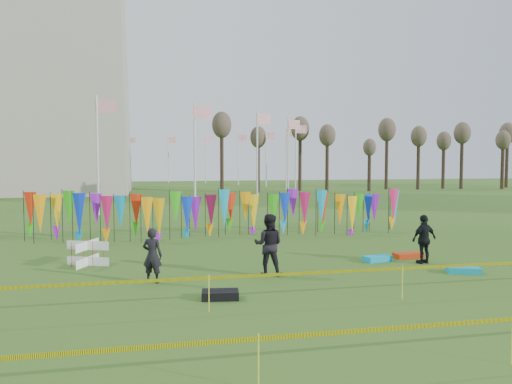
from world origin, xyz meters
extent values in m
plane|color=#2D5217|center=(0.00, 0.00, 0.00)|extent=(160.00, 160.00, 0.00)
cylinder|color=silver|center=(14.00, 48.00, 4.00)|extent=(0.16, 0.16, 8.00)
plane|color=red|center=(14.60, 48.00, 7.30)|extent=(1.40, 0.00, 1.40)
cylinder|color=silver|center=(13.05, 55.25, 4.00)|extent=(0.16, 0.16, 8.00)
plane|color=red|center=(13.65, 55.25, 7.30)|extent=(1.40, 0.00, 1.40)
cylinder|color=silver|center=(10.25, 62.00, 4.00)|extent=(0.16, 0.16, 8.00)
plane|color=red|center=(10.85, 62.00, 7.30)|extent=(1.40, 0.00, 1.40)
cylinder|color=silver|center=(5.80, 67.80, 4.00)|extent=(0.16, 0.16, 8.00)
plane|color=red|center=(6.40, 67.80, 7.30)|extent=(1.40, 0.00, 1.40)
cylinder|color=silver|center=(0.00, 72.25, 4.00)|extent=(0.16, 0.16, 8.00)
plane|color=red|center=(0.60, 72.25, 7.30)|extent=(1.40, 0.00, 1.40)
cylinder|color=silver|center=(-6.75, 75.05, 4.00)|extent=(0.16, 0.16, 8.00)
plane|color=red|center=(-6.15, 75.05, 7.30)|extent=(1.40, 0.00, 1.40)
cylinder|color=silver|center=(-14.00, 76.00, 4.00)|extent=(0.16, 0.16, 8.00)
plane|color=red|center=(-13.40, 76.00, 7.30)|extent=(1.40, 0.00, 1.40)
cylinder|color=silver|center=(-21.25, 75.05, 4.00)|extent=(0.16, 0.16, 8.00)
plane|color=red|center=(-20.65, 75.05, 7.30)|extent=(1.40, 0.00, 1.40)
cylinder|color=silver|center=(-6.75, 20.95, 4.00)|extent=(0.16, 0.16, 8.00)
plane|color=red|center=(-6.15, 20.95, 7.30)|extent=(1.40, 0.00, 1.40)
cylinder|color=silver|center=(0.00, 23.75, 4.00)|extent=(0.16, 0.16, 8.00)
plane|color=red|center=(0.60, 23.75, 7.30)|extent=(1.40, 0.00, 1.40)
cylinder|color=silver|center=(5.80, 28.20, 4.00)|extent=(0.16, 0.16, 8.00)
plane|color=red|center=(6.40, 28.20, 7.30)|extent=(1.40, 0.00, 1.40)
cylinder|color=silver|center=(10.25, 34.00, 4.00)|extent=(0.16, 0.16, 8.00)
plane|color=red|center=(10.85, 34.00, 7.30)|extent=(1.40, 0.00, 1.40)
cylinder|color=silver|center=(13.05, 40.75, 4.00)|extent=(0.16, 0.16, 8.00)
plane|color=red|center=(13.65, 40.75, 7.30)|extent=(1.40, 0.00, 1.40)
cylinder|color=black|center=(-9.00, 9.46, 1.07)|extent=(0.03, 0.03, 2.15)
cone|color=red|center=(-8.72, 9.46, 1.27)|extent=(0.64, 0.64, 1.60)
cylinder|color=black|center=(-8.42, 9.46, 1.07)|extent=(0.03, 0.03, 2.15)
cone|color=#FF9608|center=(-8.14, 9.46, 1.27)|extent=(0.64, 0.64, 1.60)
cylinder|color=black|center=(-7.84, 9.46, 1.07)|extent=(0.03, 0.03, 2.15)
cone|color=#EFAD0C|center=(-7.56, 9.46, 1.27)|extent=(0.64, 0.64, 1.60)
cylinder|color=black|center=(-7.26, 9.46, 1.07)|extent=(0.03, 0.03, 2.15)
cone|color=green|center=(-6.98, 9.46, 1.27)|extent=(0.64, 0.64, 1.60)
cylinder|color=black|center=(-6.68, 9.46, 1.07)|extent=(0.03, 0.03, 2.15)
cone|color=#0C33D6|center=(-6.40, 9.46, 1.27)|extent=(0.64, 0.64, 1.60)
cylinder|color=black|center=(-6.10, 9.46, 1.07)|extent=(0.03, 0.03, 2.15)
cone|color=purple|center=(-5.82, 9.46, 1.27)|extent=(0.64, 0.64, 1.60)
cylinder|color=black|center=(-5.52, 9.46, 1.07)|extent=(0.03, 0.03, 2.15)
cone|color=#CE1659|center=(-5.24, 9.46, 1.27)|extent=(0.64, 0.64, 1.60)
cylinder|color=black|center=(-4.94, 9.46, 1.07)|extent=(0.03, 0.03, 2.15)
cone|color=#0C8EBB|center=(-4.66, 9.46, 1.27)|extent=(0.64, 0.64, 1.60)
cylinder|color=black|center=(-4.35, 9.46, 1.07)|extent=(0.03, 0.03, 2.15)
cone|color=red|center=(-4.07, 9.46, 1.27)|extent=(0.64, 0.64, 1.60)
cylinder|color=black|center=(-3.77, 9.46, 1.07)|extent=(0.03, 0.03, 2.15)
cone|color=#FF9608|center=(-3.49, 9.46, 1.27)|extent=(0.64, 0.64, 1.60)
cylinder|color=black|center=(-3.19, 9.46, 1.07)|extent=(0.03, 0.03, 2.15)
cone|color=#EFAD0C|center=(-2.91, 9.46, 1.27)|extent=(0.64, 0.64, 1.60)
cylinder|color=black|center=(-2.61, 9.46, 1.07)|extent=(0.03, 0.03, 2.15)
cone|color=green|center=(-2.33, 9.46, 1.27)|extent=(0.64, 0.64, 1.60)
cylinder|color=black|center=(-2.03, 9.46, 1.07)|extent=(0.03, 0.03, 2.15)
cone|color=#0C33D6|center=(-1.75, 9.46, 1.27)|extent=(0.64, 0.64, 1.60)
cylinder|color=black|center=(-1.45, 9.46, 1.07)|extent=(0.03, 0.03, 2.15)
cone|color=purple|center=(-1.17, 9.46, 1.27)|extent=(0.64, 0.64, 1.60)
cylinder|color=black|center=(-0.87, 9.46, 1.07)|extent=(0.03, 0.03, 2.15)
cone|color=#CE1659|center=(-0.59, 9.46, 1.27)|extent=(0.64, 0.64, 1.60)
cylinder|color=black|center=(-0.29, 9.46, 1.07)|extent=(0.03, 0.03, 2.15)
cone|color=#0C8EBB|center=(-0.01, 9.46, 1.27)|extent=(0.64, 0.64, 1.60)
cylinder|color=black|center=(0.29, 9.46, 1.07)|extent=(0.03, 0.03, 2.15)
cone|color=red|center=(0.57, 9.46, 1.27)|extent=(0.64, 0.64, 1.60)
cylinder|color=black|center=(0.87, 9.46, 1.07)|extent=(0.03, 0.03, 2.15)
cone|color=#FF9608|center=(1.15, 9.46, 1.27)|extent=(0.64, 0.64, 1.60)
cylinder|color=black|center=(1.45, 9.46, 1.07)|extent=(0.03, 0.03, 2.15)
cone|color=#EFAD0C|center=(1.73, 9.46, 1.27)|extent=(0.64, 0.64, 1.60)
cylinder|color=black|center=(2.03, 9.46, 1.07)|extent=(0.03, 0.03, 2.15)
cone|color=green|center=(2.31, 9.46, 1.27)|extent=(0.64, 0.64, 1.60)
cylinder|color=black|center=(2.61, 9.46, 1.07)|extent=(0.03, 0.03, 2.15)
cone|color=#0C33D6|center=(2.89, 9.46, 1.27)|extent=(0.64, 0.64, 1.60)
cylinder|color=black|center=(3.19, 9.46, 1.07)|extent=(0.03, 0.03, 2.15)
cone|color=purple|center=(3.47, 9.46, 1.27)|extent=(0.64, 0.64, 1.60)
cylinder|color=black|center=(3.77, 9.46, 1.07)|extent=(0.03, 0.03, 2.15)
cone|color=#CE1659|center=(4.05, 9.46, 1.27)|extent=(0.64, 0.64, 1.60)
cylinder|color=black|center=(4.35, 9.46, 1.07)|extent=(0.03, 0.03, 2.15)
cone|color=#0C8EBB|center=(4.63, 9.46, 1.27)|extent=(0.64, 0.64, 1.60)
cylinder|color=black|center=(4.94, 9.46, 1.07)|extent=(0.03, 0.03, 2.15)
cone|color=red|center=(5.22, 9.46, 1.27)|extent=(0.64, 0.64, 1.60)
cylinder|color=black|center=(5.52, 9.46, 1.07)|extent=(0.03, 0.03, 2.15)
cone|color=#FF9608|center=(5.80, 9.46, 1.27)|extent=(0.64, 0.64, 1.60)
cylinder|color=black|center=(6.10, 9.46, 1.07)|extent=(0.03, 0.03, 2.15)
cone|color=#EFAD0C|center=(6.38, 9.46, 1.27)|extent=(0.64, 0.64, 1.60)
cylinder|color=black|center=(6.68, 9.46, 1.07)|extent=(0.03, 0.03, 2.15)
cone|color=green|center=(6.96, 9.46, 1.27)|extent=(0.64, 0.64, 1.60)
cylinder|color=black|center=(7.26, 9.46, 1.07)|extent=(0.03, 0.03, 2.15)
cone|color=#0C33D6|center=(7.54, 9.46, 1.27)|extent=(0.64, 0.64, 1.60)
cylinder|color=black|center=(7.84, 9.46, 1.07)|extent=(0.03, 0.03, 2.15)
cone|color=purple|center=(8.12, 9.46, 1.27)|extent=(0.64, 0.64, 1.60)
cylinder|color=black|center=(8.42, 9.46, 1.07)|extent=(0.03, 0.03, 2.15)
cone|color=#CE1659|center=(8.70, 9.46, 1.27)|extent=(0.64, 0.64, 1.60)
cylinder|color=black|center=(9.00, 9.46, 1.07)|extent=(0.03, 0.03, 2.15)
cone|color=#0C8EBB|center=(9.28, 9.46, 1.27)|extent=(0.64, 0.64, 1.60)
cube|color=#E7E304|center=(0.00, -2.22, 0.82)|extent=(26.00, 0.01, 0.08)
cylinder|color=yellow|center=(-2.00, -2.22, 0.45)|extent=(0.02, 0.02, 0.90)
cylinder|color=yellow|center=(3.00, -2.22, 0.45)|extent=(0.02, 0.02, 0.90)
cube|color=#E7E304|center=(0.00, -6.48, 0.82)|extent=(26.00, 0.01, 0.08)
cylinder|color=yellow|center=(-2.00, -6.48, 0.45)|extent=(0.02, 0.02, 0.90)
cylinder|color=#392A1C|center=(6.00, 44.00, 3.20)|extent=(0.44, 0.44, 6.40)
ellipsoid|color=brown|center=(6.00, 44.00, 6.56)|extent=(1.92, 1.92, 2.56)
cylinder|color=#392A1C|center=(10.00, 44.00, 3.20)|extent=(0.44, 0.44, 6.40)
ellipsoid|color=brown|center=(10.00, 44.00, 6.56)|extent=(1.92, 1.92, 2.56)
cylinder|color=#392A1C|center=(14.00, 44.00, 3.20)|extent=(0.44, 0.44, 6.40)
ellipsoid|color=brown|center=(14.00, 44.00, 6.56)|extent=(1.92, 1.92, 2.56)
cylinder|color=#392A1C|center=(18.00, 44.00, 3.20)|extent=(0.44, 0.44, 6.40)
ellipsoid|color=brown|center=(18.00, 44.00, 6.56)|extent=(1.92, 1.92, 2.56)
cylinder|color=#392A1C|center=(22.00, 44.00, 3.20)|extent=(0.44, 0.44, 6.40)
ellipsoid|color=brown|center=(22.00, 44.00, 6.56)|extent=(1.92, 1.92, 2.56)
cylinder|color=#392A1C|center=(26.00, 44.00, 3.20)|extent=(0.44, 0.44, 6.40)
ellipsoid|color=brown|center=(26.00, 44.00, 6.56)|extent=(1.92, 1.92, 2.56)
cylinder|color=#392A1C|center=(30.00, 44.00, 3.20)|extent=(0.44, 0.44, 6.40)
ellipsoid|color=brown|center=(30.00, 44.00, 6.56)|extent=(1.92, 1.92, 2.56)
cylinder|color=#392A1C|center=(34.00, 44.00, 3.20)|extent=(0.44, 0.44, 6.40)
ellipsoid|color=brown|center=(34.00, 44.00, 6.56)|extent=(1.92, 1.92, 2.56)
cylinder|color=#392A1C|center=(38.00, 44.00, 3.20)|extent=(0.44, 0.44, 6.40)
ellipsoid|color=brown|center=(38.00, 44.00, 6.56)|extent=(1.92, 1.92, 2.56)
cylinder|color=#392A1C|center=(42.00, 44.00, 3.20)|extent=(0.44, 0.44, 6.40)
ellipsoid|color=brown|center=(42.00, 44.00, 6.56)|extent=(1.92, 1.92, 2.56)
cylinder|color=red|center=(-5.93, 3.53, 0.44)|extent=(0.02, 0.02, 0.88)
cylinder|color=red|center=(-5.16, 3.53, 0.44)|extent=(0.02, 0.02, 0.88)
cylinder|color=red|center=(-5.93, 4.30, 0.44)|extent=(0.02, 0.02, 0.88)
cylinder|color=red|center=(-5.16, 4.30, 0.44)|extent=(0.02, 0.02, 0.88)
imported|color=black|center=(-3.38, 1.01, 0.82)|extent=(0.72, 0.64, 1.64)
imported|color=black|center=(0.24, 1.25, 0.98)|extent=(1.09, 0.88, 1.95)
imported|color=black|center=(6.04, 1.83, 0.87)|extent=(1.12, 0.79, 1.74)
cube|color=#0EA5D4|center=(4.61, 2.53, 0.10)|extent=(1.10, 0.73, 0.20)
cube|color=red|center=(6.01, 2.84, 0.10)|extent=(1.13, 0.59, 0.20)
cube|color=black|center=(-1.66, -1.17, 0.11)|extent=(1.03, 0.68, 0.22)
cube|color=#0D9AC3|center=(6.47, 0.17, 0.10)|extent=(1.13, 0.79, 0.20)
camera|label=1|loc=(-3.48, -13.98, 3.60)|focal=35.00mm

